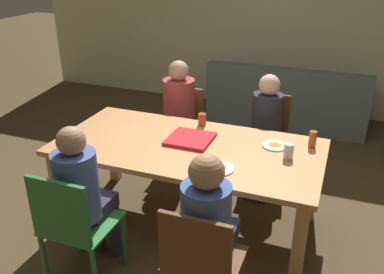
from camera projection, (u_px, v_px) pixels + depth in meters
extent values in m
plane|color=#4E3E27|center=(188.00, 222.00, 3.66)|extent=(20.00, 20.00, 0.00)
cube|color=beige|center=(272.00, 9.00, 5.77)|extent=(7.34, 0.12, 2.85)
cube|color=tan|center=(188.00, 147.00, 3.35)|extent=(2.14, 1.05, 0.04)
cube|color=tan|center=(59.00, 191.00, 3.46)|extent=(0.09, 0.09, 0.71)
cube|color=tan|center=(299.00, 247.00, 2.81)|extent=(0.09, 0.09, 0.71)
cube|color=tan|center=(113.00, 148.00, 4.20)|extent=(0.09, 0.09, 0.71)
cube|color=tan|center=(313.00, 184.00, 3.56)|extent=(0.09, 0.09, 0.71)
cylinder|color=#583419|center=(186.00, 263.00, 2.86)|extent=(0.04, 0.04, 0.45)
cube|color=#583419|center=(205.00, 259.00, 2.55)|extent=(0.45, 0.40, 0.02)
cube|color=#583419|center=(194.00, 249.00, 2.30)|extent=(0.43, 0.03, 0.42)
cylinder|color=#2C324C|center=(209.00, 253.00, 2.93)|extent=(0.10, 0.10, 0.47)
cylinder|color=#2C324C|center=(229.00, 258.00, 2.88)|extent=(0.10, 0.10, 0.47)
cube|color=#2C324C|center=(214.00, 235.00, 2.66)|extent=(0.27, 0.32, 0.11)
cylinder|color=#455CA1|center=(206.00, 220.00, 2.43)|extent=(0.30, 0.30, 0.46)
sphere|color=#A47B56|center=(207.00, 172.00, 2.30)|extent=(0.21, 0.21, 0.21)
cylinder|color=#55361A|center=(276.00, 177.00, 3.93)|extent=(0.04, 0.04, 0.45)
cylinder|color=#55361A|center=(242.00, 171.00, 4.04)|extent=(0.04, 0.04, 0.45)
cylinder|color=#55361A|center=(283.00, 160.00, 4.24)|extent=(0.04, 0.04, 0.45)
cylinder|color=#55361A|center=(251.00, 155.00, 4.35)|extent=(0.04, 0.04, 0.45)
cube|color=#55361A|center=(265.00, 144.00, 4.04)|extent=(0.39, 0.43, 0.02)
cube|color=#55361A|center=(271.00, 115.00, 4.11)|extent=(0.37, 0.03, 0.44)
cylinder|color=#342B42|center=(264.00, 180.00, 3.86)|extent=(0.10, 0.10, 0.47)
cylinder|color=#342B42|center=(249.00, 177.00, 3.90)|extent=(0.10, 0.10, 0.47)
cube|color=#342B42|center=(262.00, 145.00, 3.88)|extent=(0.25, 0.31, 0.11)
cylinder|color=#272E39|center=(267.00, 117.00, 3.92)|extent=(0.28, 0.28, 0.45)
sphere|color=beige|center=(269.00, 85.00, 3.79)|extent=(0.20, 0.20, 0.20)
cylinder|color=#297435|center=(78.00, 228.00, 3.21)|extent=(0.04, 0.04, 0.45)
cylinder|color=#297435|center=(124.00, 240.00, 3.08)|extent=(0.04, 0.04, 0.45)
cylinder|color=#297435|center=(44.00, 261.00, 2.88)|extent=(0.04, 0.04, 0.45)
cube|color=#297435|center=(82.00, 223.00, 2.88)|extent=(0.46, 0.44, 0.02)
cube|color=#297435|center=(59.00, 212.00, 2.61)|extent=(0.44, 0.03, 0.44)
cylinder|color=#322B41|center=(98.00, 225.00, 3.23)|extent=(0.10, 0.10, 0.47)
cylinder|color=#322B41|center=(114.00, 229.00, 3.18)|extent=(0.10, 0.10, 0.47)
cube|color=#322B41|center=(93.00, 205.00, 2.98)|extent=(0.26, 0.29, 0.11)
cylinder|color=#475899|center=(77.00, 186.00, 2.75)|extent=(0.29, 0.29, 0.49)
sphere|color=#A1795C|center=(71.00, 141.00, 2.61)|extent=(0.19, 0.19, 0.19)
cylinder|color=brown|center=(187.00, 159.00, 4.25)|extent=(0.05, 0.05, 0.45)
cylinder|color=brown|center=(158.00, 154.00, 4.36)|extent=(0.05, 0.05, 0.45)
cylinder|color=brown|center=(200.00, 144.00, 4.58)|extent=(0.05, 0.05, 0.45)
cylinder|color=brown|center=(173.00, 139.00, 4.69)|extent=(0.05, 0.05, 0.45)
cube|color=brown|center=(179.00, 129.00, 4.37)|extent=(0.39, 0.46, 0.02)
cube|color=brown|center=(187.00, 104.00, 4.47)|extent=(0.37, 0.03, 0.38)
cylinder|color=#434045|center=(177.00, 161.00, 4.21)|extent=(0.10, 0.10, 0.47)
cylinder|color=#434045|center=(162.00, 158.00, 4.26)|extent=(0.10, 0.10, 0.47)
cube|color=#434045|center=(174.00, 129.00, 4.22)|extent=(0.29, 0.29, 0.11)
cylinder|color=#A74044|center=(179.00, 102.00, 4.25)|extent=(0.33, 0.33, 0.48)
sphere|color=tan|center=(179.00, 71.00, 4.11)|extent=(0.20, 0.20, 0.20)
cube|color=red|center=(190.00, 139.00, 3.41)|extent=(0.35, 0.35, 0.03)
cylinder|color=white|center=(275.00, 145.00, 3.32)|extent=(0.21, 0.21, 0.01)
cone|color=gold|center=(275.00, 144.00, 3.31)|extent=(0.10, 0.10, 0.02)
cylinder|color=white|center=(218.00, 168.00, 2.98)|extent=(0.23, 0.23, 0.01)
cone|color=#BD8347|center=(218.00, 166.00, 2.97)|extent=(0.12, 0.12, 0.02)
cylinder|color=#B74A2A|center=(202.00, 119.00, 3.69)|extent=(0.07, 0.07, 0.11)
cylinder|color=silver|center=(289.00, 151.00, 3.11)|extent=(0.08, 0.08, 0.12)
cylinder|color=#B85227|center=(313.00, 139.00, 3.28)|extent=(0.06, 0.06, 0.14)
cube|color=slate|center=(287.00, 107.00, 5.67)|extent=(2.07, 0.79, 0.43)
cube|color=slate|center=(286.00, 84.00, 5.23)|extent=(2.07, 0.16, 0.40)
cube|color=slate|center=(222.00, 79.00, 5.85)|extent=(0.20, 0.75, 0.18)
cube|color=slate|center=(363.00, 94.00, 5.24)|extent=(0.20, 0.75, 0.18)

